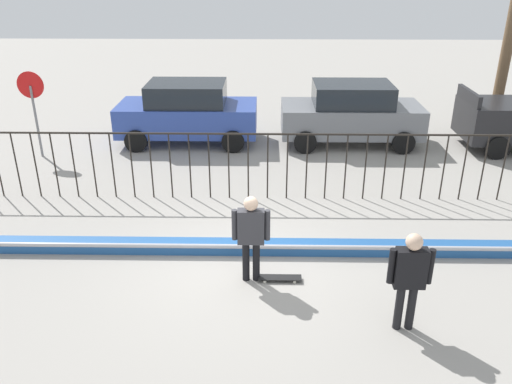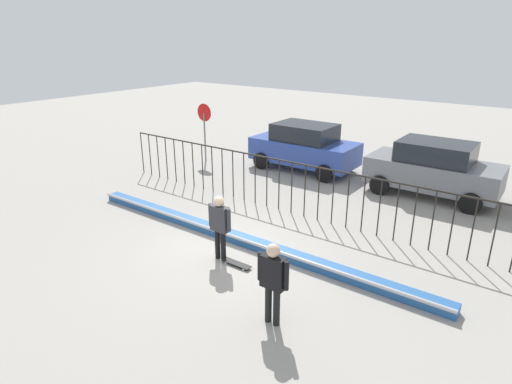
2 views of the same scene
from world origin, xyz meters
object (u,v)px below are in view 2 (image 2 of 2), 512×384
(stop_sign, at_px, (204,124))
(parked_car_gray, at_px, (433,168))
(parked_car_blue, at_px, (304,147))
(skateboard, at_px, (236,263))
(skateboarder, at_px, (220,222))
(camera_operator, at_px, (273,277))

(stop_sign, bearing_deg, parked_car_gray, 8.32)
(parked_car_gray, bearing_deg, parked_car_blue, 179.27)
(parked_car_blue, bearing_deg, parked_car_gray, 2.06)
(skateboard, distance_m, parked_car_blue, 8.31)
(skateboarder, xyz_separation_m, camera_operator, (2.45, -1.32, 0.02))
(skateboard, height_order, camera_operator, camera_operator)
(skateboarder, relative_size, parked_car_gray, 0.39)
(skateboard, relative_size, parked_car_blue, 0.19)
(camera_operator, relative_size, stop_sign, 0.68)
(camera_operator, bearing_deg, skateboard, -9.68)
(camera_operator, xyz_separation_m, parked_car_gray, (0.45, 9.07, -0.05))
(skateboarder, relative_size, parked_car_blue, 0.39)
(skateboard, bearing_deg, parked_car_gray, 60.89)
(skateboarder, height_order, camera_operator, camera_operator)
(camera_operator, xyz_separation_m, parked_car_blue, (-4.65, 9.10, -0.05))
(skateboard, distance_m, parked_car_gray, 8.19)
(stop_sign, bearing_deg, skateboarder, -45.09)
(camera_operator, bearing_deg, skateboarder, -4.16)
(parked_car_blue, xyz_separation_m, stop_sign, (-4.18, -1.38, 0.64))
(camera_operator, bearing_deg, parked_car_gray, -68.66)
(camera_operator, bearing_deg, stop_sign, -17.00)
(skateboarder, distance_m, stop_sign, 9.05)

